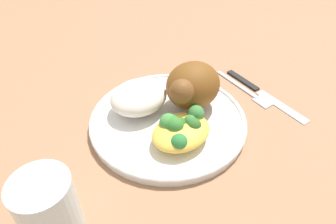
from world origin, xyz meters
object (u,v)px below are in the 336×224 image
(roasted_chicken, at_px, (193,87))
(water_glass, at_px, (48,207))
(plate, at_px, (168,120))
(knife, at_px, (259,90))
(mac_cheese_with_broccoli, at_px, (181,129))
(rice_pile, at_px, (139,97))
(fork, at_px, (245,90))

(roasted_chicken, distance_m, water_glass, 0.28)
(plate, height_order, roasted_chicken, roasted_chicken)
(roasted_chicken, distance_m, knife, 0.16)
(mac_cheese_with_broccoli, distance_m, water_glass, 0.21)
(plate, distance_m, rice_pile, 0.06)
(knife, bearing_deg, water_glass, 1.61)
(mac_cheese_with_broccoli, height_order, water_glass, water_glass)
(mac_cheese_with_broccoli, bearing_deg, rice_pile, -87.07)
(roasted_chicken, relative_size, fork, 0.76)
(fork, bearing_deg, rice_pile, -20.38)
(plate, bearing_deg, fork, 172.34)
(rice_pile, bearing_deg, knife, 156.82)
(rice_pile, distance_m, fork, 0.22)
(rice_pile, bearing_deg, roasted_chicken, 143.43)
(knife, height_order, water_glass, water_glass)
(plate, bearing_deg, rice_pile, -65.98)
(plate, relative_size, mac_cheese_with_broccoli, 2.68)
(plate, height_order, rice_pile, rice_pile)
(plate, xyz_separation_m, knife, (-0.19, 0.04, -0.01))
(fork, distance_m, knife, 0.03)
(knife, distance_m, water_glass, 0.42)
(roasted_chicken, height_order, mac_cheese_with_broccoli, roasted_chicken)
(mac_cheese_with_broccoli, relative_size, knife, 0.52)
(rice_pile, bearing_deg, water_glass, 27.08)
(rice_pile, xyz_separation_m, knife, (-0.22, 0.09, -0.04))
(mac_cheese_with_broccoli, height_order, fork, mac_cheese_with_broccoli)
(rice_pile, height_order, fork, rice_pile)
(roasted_chicken, distance_m, fork, 0.14)
(mac_cheese_with_broccoli, bearing_deg, fork, -172.28)
(roasted_chicken, height_order, fork, roasted_chicken)
(rice_pile, relative_size, mac_cheese_with_broccoli, 1.01)
(mac_cheese_with_broccoli, distance_m, fork, 0.20)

